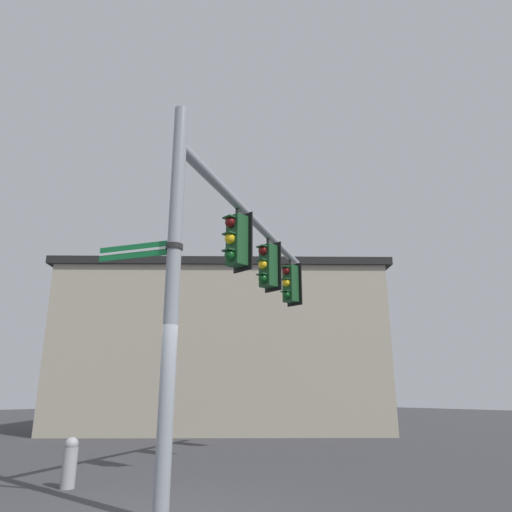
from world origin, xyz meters
TOP-DOWN VIEW (x-y plane):
  - signal_pole at (0.00, 0.00)m, footprint 0.22×0.22m
  - mast_arm at (1.67, -3.36)m, footprint 3.52×6.80m
  - traffic_light_nearest_pole at (1.13, -2.23)m, footprint 0.54×0.49m
  - traffic_light_mid_inner at (2.06, -4.11)m, footprint 0.54×0.49m
  - traffic_light_mid_outer at (3.00, -5.98)m, footprint 0.54×0.49m
  - street_name_sign at (0.40, 0.20)m, footprint 1.32×0.74m
  - storefront_building at (10.22, -9.67)m, footprint 14.21×14.47m
  - fire_hydrant at (2.89, -0.02)m, footprint 0.35×0.24m

SIDE VIEW (x-z plane):
  - fire_hydrant at x=2.89m, z-range 0.00..0.83m
  - signal_pole at x=0.00m, z-range 0.00..6.02m
  - storefront_building at x=10.22m, z-range 0.01..6.62m
  - street_name_sign at x=0.40m, z-range 3.55..3.77m
  - traffic_light_nearest_pole at x=1.13m, z-range 3.89..5.20m
  - traffic_light_mid_inner at x=2.06m, z-range 3.89..5.20m
  - traffic_light_mid_outer at x=3.00m, z-range 3.89..5.20m
  - mast_arm at x=1.67m, z-range 5.24..5.44m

